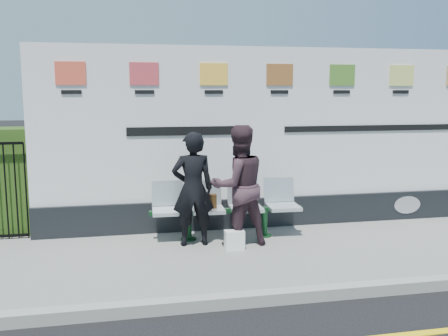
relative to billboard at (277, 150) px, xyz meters
name	(u,v)px	position (x,y,z in m)	size (l,w,h in m)	color
pavement	(271,254)	(-0.50, -1.35, -1.36)	(14.00, 3.00, 0.12)	slate
kerb	(308,294)	(-0.50, -2.85, -1.35)	(14.00, 0.18, 0.14)	gray
billboard	(277,150)	(0.00, 0.00, 0.00)	(8.00, 0.30, 3.00)	black
bench	(227,223)	(-1.00, -0.62, -1.05)	(2.30, 0.59, 0.49)	silver
woman_left	(193,189)	(-1.56, -0.86, -0.45)	(0.62, 0.41, 1.70)	black
woman_right	(239,186)	(-0.90, -0.99, -0.40)	(0.87, 0.68, 1.80)	#39252D
handbag_brown	(208,201)	(-1.30, -0.60, -0.70)	(0.28, 0.12, 0.22)	#31200D
carrier_bag_white	(234,240)	(-1.01, -1.21, -1.16)	(0.28, 0.17, 0.28)	white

